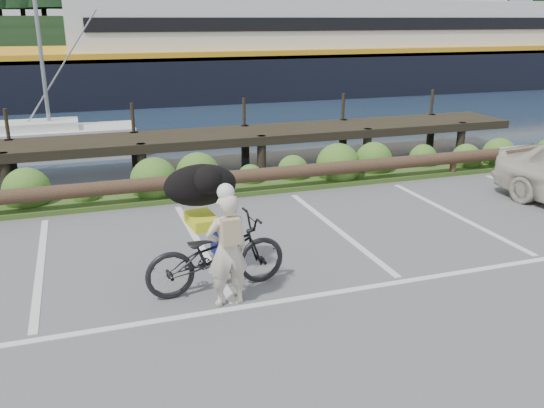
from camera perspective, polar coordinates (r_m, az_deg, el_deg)
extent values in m
plane|color=#555557|center=(8.33, -4.26, -9.05)|extent=(72.00, 72.00, 0.00)
plane|color=#1A2A40|center=(55.46, -17.18, 12.04)|extent=(160.00, 160.00, 0.00)
cube|color=#3D5B21|center=(13.17, -10.11, 1.24)|extent=(34.00, 1.60, 0.10)
imported|color=black|center=(8.31, -5.54, -5.01)|extent=(2.13, 0.90, 1.09)
imported|color=beige|center=(7.79, -4.47, -4.58)|extent=(0.61, 0.43, 1.60)
ellipsoid|color=black|center=(8.62, -7.12, 1.87)|extent=(0.63, 1.14, 0.63)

